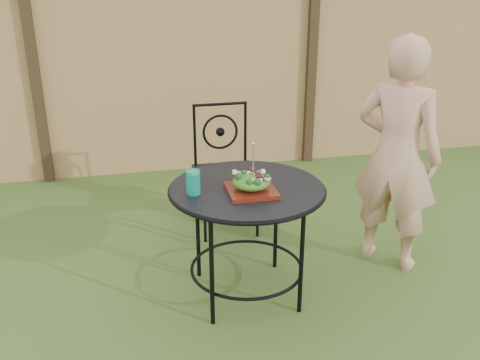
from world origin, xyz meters
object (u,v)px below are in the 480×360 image
Objects in this scene: patio_table at (247,208)px; salad_plate at (251,191)px; patio_chair at (224,165)px; diner at (397,155)px.

patio_table is 0.17m from salad_plate.
patio_chair is at bearing 86.75° from patio_table.
patio_chair reaches higher than salad_plate.
patio_table is 3.42× the size of salad_plate.
patio_table is 0.98m from patio_chair.
salad_plate is at bearing -87.21° from patio_table.
diner is 5.74× the size of salad_plate.
patio_chair is 3.52× the size of salad_plate.
patio_chair is 0.61× the size of diner.
diner is (0.99, -0.80, 0.27)m from patio_chair.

